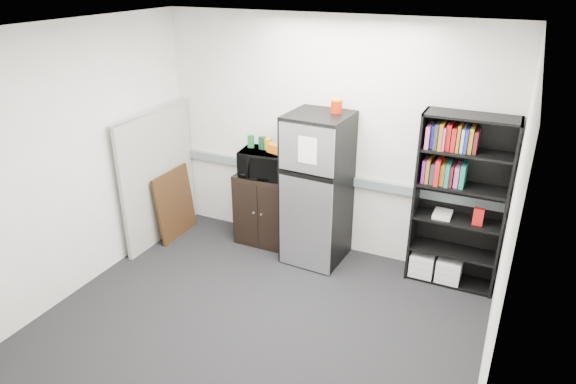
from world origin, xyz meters
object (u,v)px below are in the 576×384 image
(bookshelf, at_px, (458,199))
(refrigerator, at_px, (317,189))
(cubicle_partition, at_px, (159,176))
(cabinet, at_px, (267,209))
(microwave, at_px, (265,163))

(bookshelf, bearing_deg, refrigerator, -174.40)
(bookshelf, height_order, cubicle_partition, bookshelf)
(cabinet, bearing_deg, microwave, -90.00)
(microwave, xyz_separation_m, refrigerator, (0.68, -0.06, -0.18))
(microwave, bearing_deg, bookshelf, -4.26)
(cabinet, bearing_deg, bookshelf, 1.74)
(microwave, bearing_deg, refrigerator, -11.81)
(bookshelf, xyz_separation_m, cubicle_partition, (-3.41, -0.49, -0.16))
(cubicle_partition, height_order, microwave, cubicle_partition)
(bookshelf, relative_size, cubicle_partition, 1.14)
(cubicle_partition, xyz_separation_m, refrigerator, (1.92, 0.34, 0.05))
(cubicle_partition, distance_m, microwave, 1.33)
(cabinet, height_order, microwave, microwave)
(cubicle_partition, xyz_separation_m, cabinet, (1.24, 0.42, -0.37))
(bookshelf, xyz_separation_m, refrigerator, (-1.49, -0.15, -0.11))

